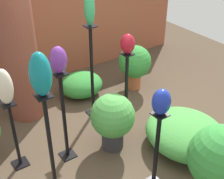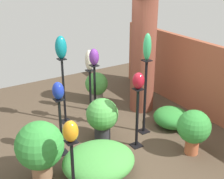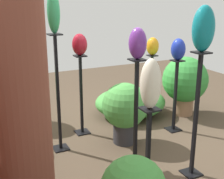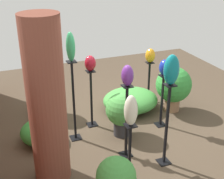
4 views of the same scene
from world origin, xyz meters
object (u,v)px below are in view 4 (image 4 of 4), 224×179
pedestal_amber (149,83)px  art_vase_violet (127,75)px  art_vase_amber (150,56)px  potted_plant_mid_right (116,179)px  potted_plant_front_left (48,93)px  potted_plant_front_right (174,86)px  pedestal_teal (166,128)px  art_vase_jade (71,47)px  pedestal_violet (126,125)px  pedestal_ivory (129,156)px  potted_plant_walkway_edge (122,111)px  pedestal_cobalt (162,103)px  art_vase_teal (171,70)px  brick_pillar (47,104)px  art_vase_cobalt (164,68)px  art_vase_ruby (90,63)px  art_vase_ivory (131,110)px  pedestal_ruby (91,101)px  pedestal_jade (74,105)px

pedestal_amber → art_vase_violet: (-1.75, 1.34, 1.05)m
art_vase_amber → potted_plant_mid_right: 3.38m
potted_plant_front_left → potted_plant_front_right: bearing=-106.7°
pedestal_teal → pedestal_amber: (2.16, -0.83, -0.23)m
art_vase_jade → potted_plant_front_left: size_ratio=0.60×
pedestal_violet → pedestal_ivory: bearing=160.5°
art_vase_amber → potted_plant_walkway_edge: (-1.12, 1.15, -0.59)m
pedestal_cobalt → art_vase_teal: art_vase_teal is taller
brick_pillar → pedestal_ivory: (-0.53, -1.05, -0.81)m
art_vase_cobalt → art_vase_ruby: (0.51, 1.27, 0.08)m
potted_plant_front_right → potted_plant_front_left: bearing=73.3°
art_vase_ruby → potted_plant_walkway_edge: (-0.54, -0.42, -0.81)m
art_vase_amber → art_vase_ruby: 1.68m
pedestal_amber → art_vase_ivory: bearing=146.6°
pedestal_ivory → art_vase_ruby: bearing=0.4°
potted_plant_walkway_edge → potted_plant_front_left: size_ratio=1.01×
art_vase_ruby → potted_plant_front_right: art_vase_ruby is taller
pedestal_amber → art_vase_jade: bearing=114.9°
art_vase_jade → art_vase_ruby: art_vase_jade is taller
art_vase_cobalt → art_vase_ruby: 1.37m
pedestal_amber → brick_pillar: bearing=124.9°
brick_pillar → potted_plant_front_right: brick_pillar is taller
pedestal_cobalt → pedestal_amber: size_ratio=1.15×
potted_plant_front_left → art_vase_teal: bearing=-147.9°
pedestal_cobalt → art_vase_ruby: art_vase_ruby is taller
pedestal_amber → art_vase_ruby: (-0.58, 1.56, 0.89)m
art_vase_cobalt → pedestal_teal: bearing=153.1°
art_vase_jade → pedestal_ruby: bearing=-51.6°
pedestal_jade → art_vase_violet: size_ratio=4.52×
pedestal_cobalt → pedestal_jade: pedestal_jade is taller
art_vase_ivory → art_vase_ruby: 1.77m
art_vase_ivory → art_vase_violet: (0.60, -0.21, 0.26)m
pedestal_teal → pedestal_violet: 0.66m
art_vase_cobalt → art_vase_teal: bearing=153.1°
art_vase_jade → art_vase_violet: size_ratio=1.49×
pedestal_violet → pedestal_ruby: size_ratio=1.12×
pedestal_ruby → art_vase_teal: art_vase_teal is taller
pedestal_jade → potted_plant_front_right: 2.28m
pedestal_cobalt → art_vase_amber: 1.28m
pedestal_ruby → art_vase_cobalt: (-0.51, -1.27, 0.70)m
pedestal_violet → pedestal_jade: bearing=38.8°
pedestal_ivory → art_vase_ivory: 0.77m
pedestal_amber → potted_plant_front_right: size_ratio=0.94×
pedestal_teal → potted_plant_mid_right: size_ratio=1.91×
pedestal_jade → pedestal_ivory: bearing=-162.5°
pedestal_cobalt → pedestal_ruby: size_ratio=0.92×
pedestal_teal → potted_plant_walkway_edge: size_ratio=1.67×
pedestal_cobalt → art_vase_ruby: (0.51, 1.27, 0.82)m
art_vase_teal → art_vase_jade: bearing=43.4°
art_vase_violet → pedestal_cobalt: bearing=-57.9°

